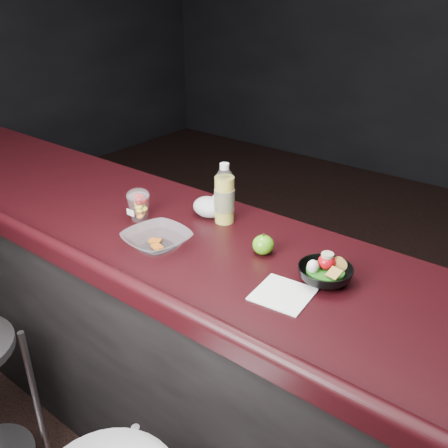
# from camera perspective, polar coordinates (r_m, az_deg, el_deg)

# --- Properties ---
(counter) EXTENTS (4.06, 0.71, 1.02)m
(counter) POSITION_cam_1_polar(r_m,az_deg,el_deg) (2.02, -1.40, -15.12)
(counter) COLOR black
(counter) RESTS_ON ground
(lemonade_bottle) EXTENTS (0.08, 0.08, 0.23)m
(lemonade_bottle) POSITION_cam_1_polar(r_m,az_deg,el_deg) (1.85, 0.05, 3.00)
(lemonade_bottle) COLOR gold
(lemonade_bottle) RESTS_ON counter
(fruit_cup) EXTENTS (0.09, 0.09, 0.12)m
(fruit_cup) POSITION_cam_1_polar(r_m,az_deg,el_deg) (1.91, -9.74, 2.27)
(fruit_cup) COLOR white
(fruit_cup) RESTS_ON counter
(green_apple) EXTENTS (0.07, 0.07, 0.08)m
(green_apple) POSITION_cam_1_polar(r_m,az_deg,el_deg) (1.67, 4.51, -2.38)
(green_apple) COLOR #3C8C10
(green_apple) RESTS_ON counter
(plastic_bag) EXTENTS (0.13, 0.11, 0.09)m
(plastic_bag) POSITION_cam_1_polar(r_m,az_deg,el_deg) (1.92, -1.62, 2.06)
(plastic_bag) COLOR silver
(plastic_bag) RESTS_ON counter
(snack_bowl) EXTENTS (0.22, 0.22, 0.09)m
(snack_bowl) POSITION_cam_1_polar(r_m,az_deg,el_deg) (1.55, 11.44, -5.48)
(snack_bowl) COLOR black
(snack_bowl) RESTS_ON counter
(takeout_bowl) EXTENTS (0.25, 0.25, 0.05)m
(takeout_bowl) POSITION_cam_1_polar(r_m,az_deg,el_deg) (1.72, -7.68, -1.83)
(takeout_bowl) COLOR silver
(takeout_bowl) RESTS_ON counter
(paper_napkin) EXTENTS (0.18, 0.18, 0.00)m
(paper_napkin) POSITION_cam_1_polar(r_m,az_deg,el_deg) (1.48, 6.75, -7.96)
(paper_napkin) COLOR white
(paper_napkin) RESTS_ON counter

